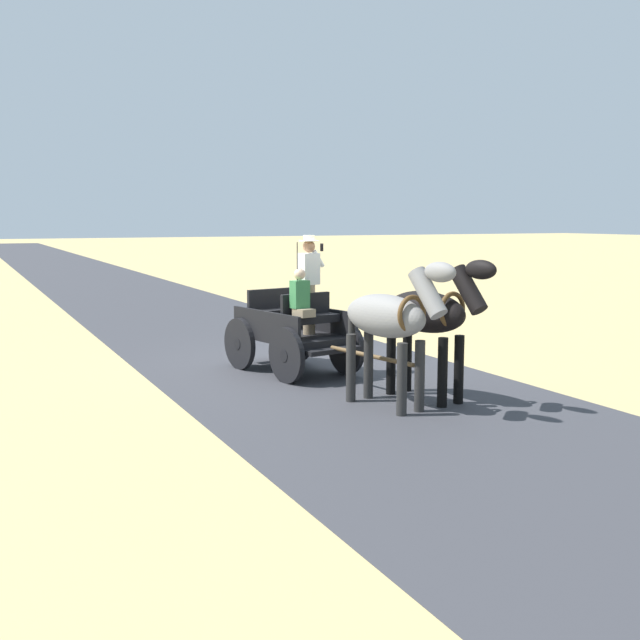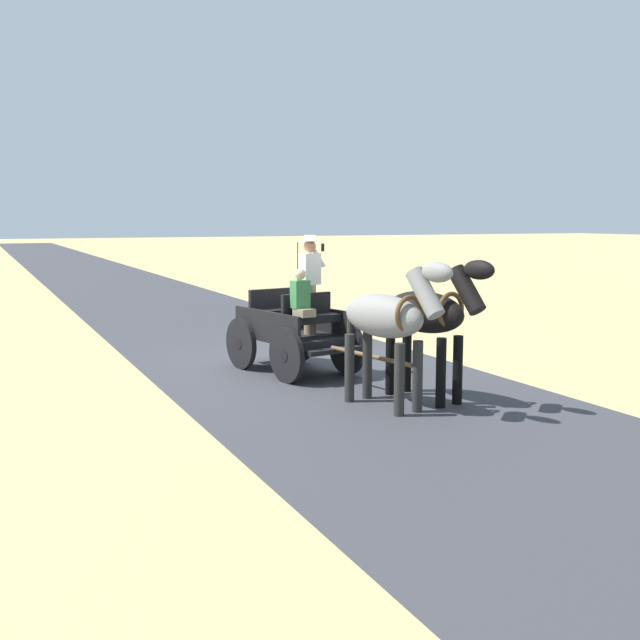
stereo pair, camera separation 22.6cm
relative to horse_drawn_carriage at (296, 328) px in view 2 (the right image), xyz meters
The scene contains 5 objects.
ground_plane 1.10m from the horse_drawn_carriage, 113.07° to the right, with size 200.00×200.00×0.00m, color tan.
road_surface 1.09m from the horse_drawn_carriage, 113.07° to the right, with size 5.74×160.00×0.01m, color #38383D.
horse_drawn_carriage is the anchor object (origin of this frame).
horse_near_side 3.10m from the horse_drawn_carriage, 109.29° to the left, with size 0.91×2.15×2.21m.
horse_off_side 3.10m from the horse_drawn_carriage, 93.81° to the left, with size 0.91×2.15×2.21m.
Camera 2 is at (5.59, 13.45, 2.79)m, focal length 43.17 mm.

